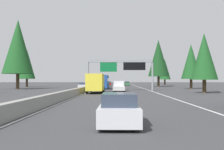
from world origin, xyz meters
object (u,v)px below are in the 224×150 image
object	(u,v)px
bus_mid_left	(103,81)
sign_gantry_overhead	(121,66)
conifer_right_mid	(191,62)
conifer_right_distant	(165,69)
sedan_far_center	(109,83)
pickup_far_right	(119,86)
oncoming_near	(83,86)
sedan_far_left	(117,83)
conifer_left_near	(18,47)
sedan_distant_b	(127,84)
conifer_left_mid	(27,64)
conifer_right_far	(158,58)
conifer_right_near	(204,57)
minivan_mid_center	(106,83)
box_truck_near_right	(96,83)
sedan_near_center	(119,110)

from	to	relation	value
bus_mid_left	sign_gantry_overhead	bearing A→B (deg)	-160.48
bus_mid_left	conifer_right_mid	xyz separation A→B (m)	(-0.50, -20.43, 4.55)
conifer_right_distant	sedan_far_center	bearing A→B (deg)	81.35
pickup_far_right	sedan_far_center	xyz separation A→B (m)	(58.21, 3.56, -0.23)
oncoming_near	sign_gantry_overhead	bearing A→B (deg)	34.54
sedan_far_left	conifer_left_near	size ratio (longest dim) A/B	0.28
sedan_distant_b	conifer_left_mid	world-z (taller)	conifer_left_mid
sedan_distant_b	conifer_right_far	bearing A→B (deg)	-151.03
sedan_far_left	conifer_right_near	size ratio (longest dim) A/B	0.47
oncoming_near	conifer_right_mid	distance (m)	25.96
pickup_far_right	conifer_right_far	xyz separation A→B (m)	(34.40, -12.13, 7.67)
minivan_mid_center	conifer_right_far	distance (m)	17.59
box_truck_near_right	conifer_right_mid	bearing A→B (deg)	-44.45
sign_gantry_overhead	pickup_far_right	size ratio (longest dim) A/B	2.26
sedan_near_center	minivan_mid_center	size ratio (longest dim) A/B	0.88
sedan_distant_b	conifer_right_near	distance (m)	56.30
sedan_near_center	conifer_left_mid	distance (m)	69.50
sign_gantry_overhead	sedan_distant_b	size ratio (longest dim) A/B	2.88
pickup_far_right	conifer_left_near	size ratio (longest dim) A/B	0.36
sedan_far_left	conifer_left_near	bearing A→B (deg)	159.34
box_truck_near_right	conifer_right_mid	world-z (taller)	conifer_right_mid
sign_gantry_overhead	pickup_far_right	world-z (taller)	sign_gantry_overhead
box_truck_near_right	oncoming_near	size ratio (longest dim) A/B	1.93
conifer_left_near	minivan_mid_center	bearing A→B (deg)	-39.84
conifer_left_near	conifer_right_mid	bearing A→B (deg)	-85.54
bus_mid_left	oncoming_near	size ratio (longest dim) A/B	2.61
bus_mid_left	conifer_right_far	xyz separation A→B (m)	(18.58, -15.79, 6.86)
sign_gantry_overhead	sedan_distant_b	distance (m)	46.49
box_truck_near_right	minivan_mid_center	xyz separation A→B (m)	(40.07, 0.12, -0.66)
sedan_far_center	conifer_right_distant	xyz separation A→B (m)	(-3.22, -21.16, 5.31)
conifer_right_near	oncoming_near	bearing A→B (deg)	44.99
sign_gantry_overhead	bus_mid_left	world-z (taller)	sign_gantry_overhead
conifer_right_distant	conifer_left_near	distance (m)	58.61
sedan_near_center	minivan_mid_center	world-z (taller)	minivan_mid_center
conifer_right_distant	conifer_right_mid	bearing A→B (deg)	178.80
pickup_far_right	conifer_right_mid	distance (m)	23.34
sedan_far_left	conifer_right_far	bearing A→B (deg)	-160.90
sedan_far_center	conifer_right_near	xyz separation A→B (m)	(-62.97, -17.01, 5.05)
minivan_mid_center	conifer_right_mid	size ratio (longest dim) A/B	0.48
conifer_right_near	conifer_right_distant	xyz separation A→B (m)	(59.75, -4.16, 0.26)
minivan_mid_center	conifer_left_near	xyz separation A→B (m)	(-22.36, 18.65, 8.45)
bus_mid_left	oncoming_near	bearing A→B (deg)	73.98
sedan_near_center	conifer_right_distant	xyz separation A→B (m)	(90.34, -17.77, 5.31)
pickup_far_right	oncoming_near	distance (m)	19.20
conifer_right_near	sedan_distant_b	bearing A→B (deg)	10.45
conifer_right_near	conifer_left_near	xyz separation A→B (m)	(17.02, 35.82, 3.67)
minivan_mid_center	conifer_right_far	xyz separation A→B (m)	(-0.23, -15.85, 7.63)
bus_mid_left	sedan_far_center	world-z (taller)	bus_mid_left
sedan_far_center	conifer_left_mid	distance (m)	37.24
conifer_right_near	box_truck_near_right	bearing A→B (deg)	92.32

